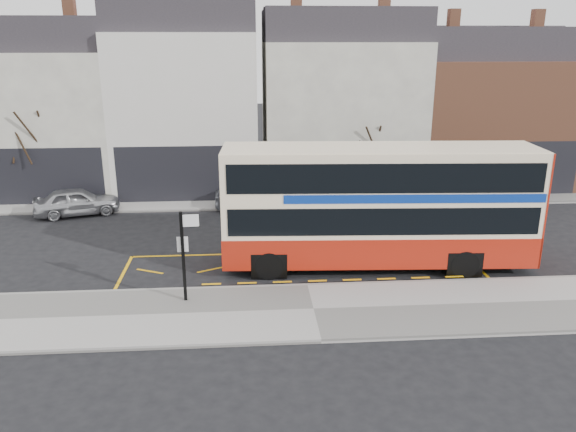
{
  "coord_description": "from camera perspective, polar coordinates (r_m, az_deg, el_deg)",
  "views": [
    {
      "loc": [
        -2.08,
        -19.02,
        8.75
      ],
      "look_at": [
        -0.54,
        2.0,
        2.03
      ],
      "focal_mm": 35.0,
      "sensor_mm": 36.0,
      "label": 1
    }
  ],
  "objects": [
    {
      "name": "terrace_green_shop",
      "position": [
        34.66,
        5.2,
        11.53
      ],
      "size": [
        9.0,
        8.01,
        11.3
      ],
      "color": "silver",
      "rests_on": "ground"
    },
    {
      "name": "kerb",
      "position": [
        20.67,
        1.98,
        -7.14
      ],
      "size": [
        40.0,
        0.15,
        0.15
      ],
      "primitive_type": "cube",
      "color": "gray",
      "rests_on": "ground"
    },
    {
      "name": "ground",
      "position": [
        21.04,
        1.87,
        -6.9
      ],
      "size": [
        120.0,
        120.0,
        0.0
      ],
      "primitive_type": "plane",
      "color": "black",
      "rests_on": "ground"
    },
    {
      "name": "double_decker_bus",
      "position": [
        22.11,
        9.24,
        1.11
      ],
      "size": [
        12.16,
        3.39,
        4.81
      ],
      "rotation": [
        0.0,
        0.0,
        -0.05
      ],
      "color": "#FFE8C2",
      "rests_on": "ground"
    },
    {
      "name": "bus_stop_post",
      "position": [
        19.06,
        -10.45,
        -3.22
      ],
      "size": [
        0.79,
        0.15,
        3.17
      ],
      "rotation": [
        0.0,
        0.0,
        0.07
      ],
      "color": "black",
      "rests_on": "pavement"
    },
    {
      "name": "terrace_right",
      "position": [
        37.23,
        19.21,
        10.29
      ],
      "size": [
        9.0,
        8.01,
        10.3
      ],
      "color": "#9B5B3E",
      "rests_on": "ground"
    },
    {
      "name": "far_pavement",
      "position": [
        31.32,
        -0.22,
        1.61
      ],
      "size": [
        50.0,
        3.0,
        0.15
      ],
      "primitive_type": "cube",
      "color": "#A39F9B",
      "rests_on": "ground"
    },
    {
      "name": "car_white",
      "position": [
        31.56,
        19.24,
        1.74
      ],
      "size": [
        4.28,
        1.93,
        1.22
      ],
      "primitive_type": "imported",
      "rotation": [
        0.0,
        0.0,
        1.52
      ],
      "color": "#BDBDBD",
      "rests_on": "ground"
    },
    {
      "name": "road_markings",
      "position": [
        22.49,
        1.45,
        -5.19
      ],
      "size": [
        14.0,
        3.4,
        0.01
      ],
      "primitive_type": null,
      "color": "#FFB40D",
      "rests_on": "ground"
    },
    {
      "name": "street_tree_left",
      "position": [
        33.02,
        -24.85,
        8.71
      ],
      "size": [
        3.06,
        3.06,
        6.61
      ],
      "color": "black",
      "rests_on": "ground"
    },
    {
      "name": "terrace_left",
      "position": [
        34.35,
        -10.1,
        11.7
      ],
      "size": [
        8.0,
        8.01,
        11.8
      ],
      "color": "silver",
      "rests_on": "ground"
    },
    {
      "name": "car_silver",
      "position": [
        30.77,
        -20.65,
        1.39
      ],
      "size": [
        4.5,
        2.78,
        1.43
      ],
      "primitive_type": "imported",
      "rotation": [
        0.0,
        0.0,
        1.85
      ],
      "color": "#B1B1B6",
      "rests_on": "ground"
    },
    {
      "name": "street_tree_right",
      "position": [
        31.64,
        7.98,
        8.26
      ],
      "size": [
        2.49,
        2.49,
        5.37
      ],
      "color": "black",
      "rests_on": "ground"
    },
    {
      "name": "terrace_far_left",
      "position": [
        36.09,
        -22.99,
        10.07
      ],
      "size": [
        8.0,
        8.01,
        10.8
      ],
      "color": "silver",
      "rests_on": "ground"
    },
    {
      "name": "pavement",
      "position": [
        18.95,
        2.61,
        -9.57
      ],
      "size": [
        40.0,
        4.0,
        0.15
      ],
      "primitive_type": "cube",
      "color": "#A39F9B",
      "rests_on": "ground"
    },
    {
      "name": "car_grey",
      "position": [
        29.81,
        -3.6,
        1.9
      ],
      "size": [
        4.03,
        1.59,
        1.31
      ],
      "primitive_type": "imported",
      "rotation": [
        0.0,
        0.0,
        1.62
      ],
      "color": "#3F4146",
      "rests_on": "ground"
    }
  ]
}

